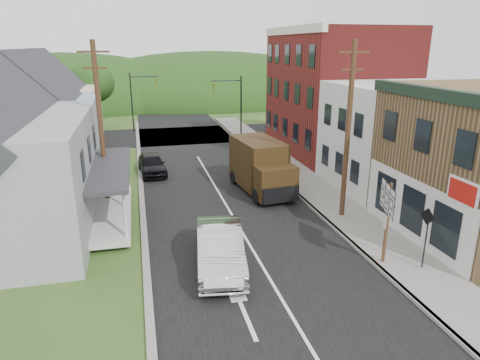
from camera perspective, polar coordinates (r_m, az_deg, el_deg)
ground at (r=18.52m, az=2.42°, el=-10.54°), size 120.00×120.00×0.00m
road at (r=27.51m, az=-3.30°, el=-0.95°), size 9.00×90.00×0.02m
cross_road at (r=43.81m, az=-7.36°, el=5.94°), size 60.00×9.00×0.02m
sidewalk_right at (r=27.31m, az=9.74°, el=-1.16°), size 2.80×55.00×0.15m
curb_right at (r=26.82m, az=7.09°, el=-1.38°), size 0.20×55.00×0.15m
curb_left at (r=25.22m, az=-12.92°, el=-2.99°), size 0.30×55.00×0.12m
storefront_white at (r=28.63m, az=20.51°, el=5.44°), size 8.00×7.00×6.50m
storefront_red at (r=36.53m, az=12.50°, el=11.31°), size 8.00×12.00×10.00m
house_blue at (r=33.68m, az=-24.63°, el=7.40°), size 7.14×8.16×7.28m
house_cream at (r=42.55m, az=-23.18°, el=9.39°), size 7.14×8.16×7.28m
utility_pole_right at (r=22.10m, az=14.20°, el=6.43°), size 1.60×0.26×9.00m
utility_pole_left at (r=24.11m, az=-18.09°, el=6.99°), size 1.60×0.26×9.00m
traffic_signal_right at (r=40.49m, az=-0.83°, el=10.52°), size 2.87×0.20×6.00m
traffic_signal_left at (r=46.45m, az=-13.43°, el=10.96°), size 2.87×0.20×6.00m
tree_left_d at (r=48.04m, az=-19.27°, el=12.03°), size 4.80×4.80×6.94m
forested_ridge at (r=71.37m, az=-9.98°, el=10.29°), size 90.00×30.00×16.00m
silver_sedan at (r=17.54m, az=-2.68°, el=-9.10°), size 2.50×5.39×1.71m
dark_sedan at (r=30.68m, az=-11.67°, el=2.08°), size 2.05×4.36×1.44m
delivery_van at (r=26.18m, az=2.81°, el=1.79°), size 2.90×5.92×3.19m
route_sign_cluster at (r=18.10m, az=19.01°, el=-4.01°), size 0.67×1.88×3.42m
warning_sign at (r=18.38m, az=23.62°, el=-6.12°), size 0.19×0.70×2.58m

